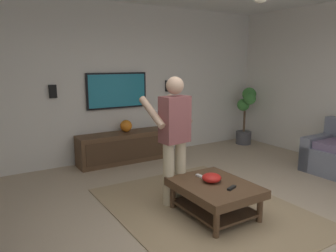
{
  "coord_description": "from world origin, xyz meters",
  "views": [
    {
      "loc": [
        -2.56,
        2.35,
        1.8
      ],
      "look_at": [
        1.14,
        0.07,
        0.96
      ],
      "focal_mm": 34.74,
      "sensor_mm": 36.0,
      "label": 1
    }
  ],
  "objects_px": {
    "remote_black": "(232,188)",
    "bowl": "(212,178)",
    "coffee_table": "(215,192)",
    "tv": "(117,91)",
    "wall_speaker_right": "(53,91)",
    "remote_white": "(200,176)",
    "person_standing": "(174,133)",
    "media_console": "(124,147)",
    "potted_plant_tall": "(246,112)",
    "vase_round": "(126,126)",
    "wall_speaker_left": "(168,86)"
  },
  "relations": [
    {
      "from": "remote_white",
      "to": "vase_round",
      "type": "height_order",
      "value": "vase_round"
    },
    {
      "from": "media_console",
      "to": "remote_black",
      "type": "distance_m",
      "value": 2.78
    },
    {
      "from": "tv",
      "to": "remote_black",
      "type": "relative_size",
      "value": 7.76
    },
    {
      "from": "media_console",
      "to": "vase_round",
      "type": "distance_m",
      "value": 0.4
    },
    {
      "from": "tv",
      "to": "bowl",
      "type": "distance_m",
      "value": 2.86
    },
    {
      "from": "media_console",
      "to": "tv",
      "type": "xyz_separation_m",
      "value": [
        0.24,
        0.0,
        1.03
      ]
    },
    {
      "from": "coffee_table",
      "to": "tv",
      "type": "height_order",
      "value": "tv"
    },
    {
      "from": "potted_plant_tall",
      "to": "wall_speaker_left",
      "type": "bearing_deg",
      "value": 76.78
    },
    {
      "from": "coffee_table",
      "to": "person_standing",
      "type": "xyz_separation_m",
      "value": [
        0.55,
        0.22,
        0.64
      ]
    },
    {
      "from": "coffee_table",
      "to": "potted_plant_tall",
      "type": "bearing_deg",
      "value": -50.27
    },
    {
      "from": "vase_round",
      "to": "remote_black",
      "type": "bearing_deg",
      "value": -179.75
    },
    {
      "from": "bowl",
      "to": "vase_round",
      "type": "xyz_separation_m",
      "value": [
        2.54,
        -0.04,
        0.21
      ]
    },
    {
      "from": "tv",
      "to": "potted_plant_tall",
      "type": "xyz_separation_m",
      "value": [
        -0.41,
        -2.91,
        -0.57
      ]
    },
    {
      "from": "media_console",
      "to": "remote_white",
      "type": "relative_size",
      "value": 11.33
    },
    {
      "from": "media_console",
      "to": "wall_speaker_right",
      "type": "relative_size",
      "value": 7.73
    },
    {
      "from": "vase_round",
      "to": "potted_plant_tall",
      "type": "bearing_deg",
      "value": -94.38
    },
    {
      "from": "coffee_table",
      "to": "remote_white",
      "type": "distance_m",
      "value": 0.29
    },
    {
      "from": "person_standing",
      "to": "wall_speaker_right",
      "type": "height_order",
      "value": "person_standing"
    },
    {
      "from": "remote_black",
      "to": "tv",
      "type": "bearing_deg",
      "value": 70.68
    },
    {
      "from": "coffee_table",
      "to": "wall_speaker_right",
      "type": "relative_size",
      "value": 4.55
    },
    {
      "from": "remote_black",
      "to": "bowl",
      "type": "bearing_deg",
      "value": 79.53
    },
    {
      "from": "potted_plant_tall",
      "to": "wall_speaker_right",
      "type": "distance_m",
      "value": 4.11
    },
    {
      "from": "coffee_table",
      "to": "wall_speaker_right",
      "type": "distance_m",
      "value": 3.21
    },
    {
      "from": "coffee_table",
      "to": "remote_black",
      "type": "bearing_deg",
      "value": -166.51
    },
    {
      "from": "coffee_table",
      "to": "tv",
      "type": "bearing_deg",
      "value": 0.77
    },
    {
      "from": "media_console",
      "to": "potted_plant_tall",
      "type": "height_order",
      "value": "potted_plant_tall"
    },
    {
      "from": "tv",
      "to": "wall_speaker_left",
      "type": "relative_size",
      "value": 5.29
    },
    {
      "from": "tv",
      "to": "potted_plant_tall",
      "type": "height_order",
      "value": "tv"
    },
    {
      "from": "wall_speaker_left",
      "to": "wall_speaker_right",
      "type": "distance_m",
      "value": 2.26
    },
    {
      "from": "remote_white",
      "to": "remote_black",
      "type": "height_order",
      "value": "same"
    },
    {
      "from": "bowl",
      "to": "wall_speaker_right",
      "type": "distance_m",
      "value": 3.11
    },
    {
      "from": "person_standing",
      "to": "remote_white",
      "type": "height_order",
      "value": "person_standing"
    },
    {
      "from": "media_console",
      "to": "wall_speaker_right",
      "type": "bearing_deg",
      "value": -102.57
    },
    {
      "from": "coffee_table",
      "to": "vase_round",
      "type": "bearing_deg",
      "value": -0.94
    },
    {
      "from": "tv",
      "to": "wall_speaker_left",
      "type": "bearing_deg",
      "value": 90.67
    },
    {
      "from": "media_console",
      "to": "vase_round",
      "type": "xyz_separation_m",
      "value": [
        0.05,
        -0.08,
        0.39
      ]
    },
    {
      "from": "wall_speaker_right",
      "to": "coffee_table",
      "type": "bearing_deg",
      "value": -157.25
    },
    {
      "from": "remote_white",
      "to": "vase_round",
      "type": "xyz_separation_m",
      "value": [
        2.34,
        -0.06,
        0.25
      ]
    },
    {
      "from": "wall_speaker_right",
      "to": "person_standing",
      "type": "bearing_deg",
      "value": -157.05
    },
    {
      "from": "tv",
      "to": "vase_round",
      "type": "relative_size",
      "value": 5.29
    },
    {
      "from": "person_standing",
      "to": "bowl",
      "type": "height_order",
      "value": "person_standing"
    },
    {
      "from": "remote_black",
      "to": "remote_white",
      "type": "bearing_deg",
      "value": 76.96
    },
    {
      "from": "coffee_table",
      "to": "remote_white",
      "type": "xyz_separation_m",
      "value": [
        0.26,
        0.01,
        0.12
      ]
    },
    {
      "from": "bowl",
      "to": "potted_plant_tall",
      "type": "bearing_deg",
      "value": -51.0
    },
    {
      "from": "remote_white",
      "to": "wall_speaker_left",
      "type": "xyz_separation_m",
      "value": [
        2.54,
        -1.1,
        0.93
      ]
    },
    {
      "from": "bowl",
      "to": "remote_black",
      "type": "bearing_deg",
      "value": -169.4
    },
    {
      "from": "media_console",
      "to": "potted_plant_tall",
      "type": "distance_m",
      "value": 2.95
    },
    {
      "from": "vase_round",
      "to": "tv",
      "type": "bearing_deg",
      "value": 22.9
    },
    {
      "from": "person_standing",
      "to": "potted_plant_tall",
      "type": "height_order",
      "value": "person_standing"
    },
    {
      "from": "person_standing",
      "to": "bowl",
      "type": "relative_size",
      "value": 7.03
    }
  ]
}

